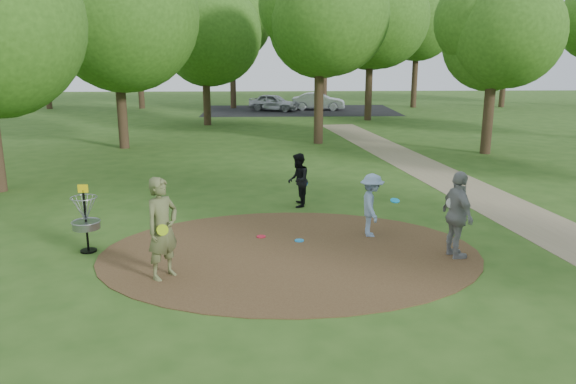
{
  "coord_description": "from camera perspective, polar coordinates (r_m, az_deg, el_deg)",
  "views": [
    {
      "loc": [
        -0.51,
        -11.69,
        4.38
      ],
      "look_at": [
        0.0,
        1.2,
        1.1
      ],
      "focal_mm": 35.0,
      "sensor_mm": 36.0,
      "label": 1
    }
  ],
  "objects": [
    {
      "name": "ground",
      "position": [
        12.49,
        0.22,
        -6.26
      ],
      "size": [
        100.0,
        100.0,
        0.0
      ],
      "primitive_type": "plane",
      "color": "#2D5119",
      "rests_on": "ground"
    },
    {
      "name": "car_left",
      "position": [
        41.63,
        -1.49,
        9.08
      ],
      "size": [
        3.91,
        2.76,
        1.24
      ],
      "primitive_type": "imported",
      "rotation": [
        0.0,
        0.0,
        1.17
      ],
      "color": "#AAAFB2",
      "rests_on": "ground"
    },
    {
      "name": "disc_ground_red",
      "position": [
        13.51,
        -2.75,
        -4.54
      ],
      "size": [
        0.22,
        0.22,
        0.02
      ],
      "primitive_type": "cylinder",
      "color": "red",
      "rests_on": "dirt_clearing"
    },
    {
      "name": "player_observer_with_disc",
      "position": [
        11.15,
        -12.64,
        -3.65
      ],
      "size": [
        0.84,
        0.89,
        2.04
      ],
      "color": "#5C6239",
      "rests_on": "ground"
    },
    {
      "name": "player_throwing_with_disc",
      "position": [
        13.55,
        8.49,
        -1.35
      ],
      "size": [
        0.98,
        1.02,
        1.54
      ],
      "color": "#88A4CB",
      "rests_on": "ground"
    },
    {
      "name": "disc_golf_basket",
      "position": [
        13.11,
        -19.9,
        -2.11
      ],
      "size": [
        0.63,
        0.63,
        1.54
      ],
      "color": "black",
      "rests_on": "ground"
    },
    {
      "name": "player_waiting_with_disc",
      "position": [
        12.5,
        16.84,
        -2.27
      ],
      "size": [
        0.67,
        1.19,
        1.91
      ],
      "color": "gray",
      "rests_on": "ground"
    },
    {
      "name": "parking_lot",
      "position": [
        41.99,
        1.19,
        8.29
      ],
      "size": [
        14.0,
        8.0,
        0.01
      ],
      "primitive_type": "cube",
      "color": "black",
      "rests_on": "ground"
    },
    {
      "name": "footpath",
      "position": [
        15.99,
        23.88,
        -2.87
      ],
      "size": [
        7.55,
        39.89,
        0.01
      ],
      "primitive_type": "cube",
      "rotation": [
        0.0,
        0.0,
        0.14
      ],
      "color": "#8C7A5B",
      "rests_on": "ground"
    },
    {
      "name": "tree_ring",
      "position": [
        20.28,
        2.1,
        16.78
      ],
      "size": [
        36.56,
        45.85,
        9.13
      ],
      "color": "#332316",
      "rests_on": "ground"
    },
    {
      "name": "disc_ground_cyan",
      "position": [
        13.22,
        1.15,
        -4.94
      ],
      "size": [
        0.22,
        0.22,
        0.02
      ],
      "primitive_type": "cylinder",
      "color": "#1B90DB",
      "rests_on": "dirt_clearing"
    },
    {
      "name": "player_walking_with_disc",
      "position": [
        15.97,
        1.03,
        1.21
      ],
      "size": [
        0.66,
        0.81,
        1.54
      ],
      "color": "black",
      "rests_on": "ground"
    },
    {
      "name": "car_right",
      "position": [
        42.23,
        3.12,
        9.17
      ],
      "size": [
        4.03,
        1.93,
        1.28
      ],
      "primitive_type": "imported",
      "rotation": [
        0.0,
        0.0,
        1.42
      ],
      "color": "#ABAFB3",
      "rests_on": "ground"
    },
    {
      "name": "dirt_clearing",
      "position": [
        12.49,
        0.22,
        -6.21
      ],
      "size": [
        8.4,
        8.4,
        0.02
      ],
      "primitive_type": "cylinder",
      "color": "#47301C",
      "rests_on": "ground"
    }
  ]
}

